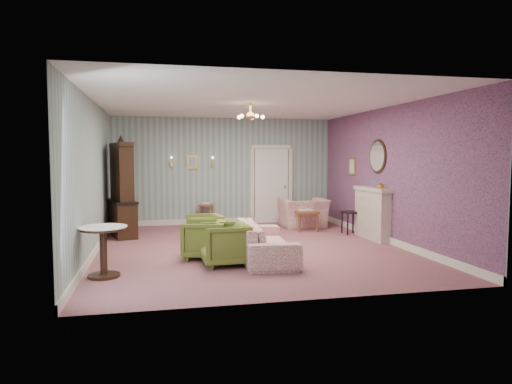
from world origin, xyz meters
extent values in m
plane|color=#975860|center=(0.00, 0.00, 0.00)|extent=(7.00, 7.00, 0.00)
plane|color=white|center=(0.00, 0.00, 2.90)|extent=(7.00, 7.00, 0.00)
plane|color=gray|center=(0.00, 3.50, 1.45)|extent=(6.00, 0.00, 6.00)
plane|color=gray|center=(0.00, -3.50, 1.45)|extent=(6.00, 0.00, 6.00)
plane|color=gray|center=(-3.00, 0.00, 1.45)|extent=(0.00, 7.00, 7.00)
plane|color=gray|center=(3.00, 0.00, 1.45)|extent=(0.00, 7.00, 7.00)
plane|color=#C16089|center=(2.98, 0.00, 1.45)|extent=(0.00, 7.00, 7.00)
imported|color=olive|center=(-0.73, -1.38, 0.40)|extent=(0.75, 0.80, 0.79)
imported|color=olive|center=(-1.01, -0.77, 0.38)|extent=(0.86, 0.89, 0.77)
imported|color=olive|center=(-0.86, 0.55, 0.35)|extent=(0.72, 0.75, 0.70)
imported|color=#AA4457|center=(0.06, -1.02, 0.43)|extent=(0.81, 2.26, 0.87)
imported|color=#AA4457|center=(1.90, 2.39, 0.50)|extent=(1.16, 0.76, 1.01)
imported|color=gold|center=(2.84, 0.00, 1.23)|extent=(0.15, 0.15, 0.15)
cube|color=maroon|center=(1.85, 2.24, 0.48)|extent=(0.41, 0.28, 0.39)
camera|label=1|loc=(-1.83, -9.00, 1.83)|focal=32.18mm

